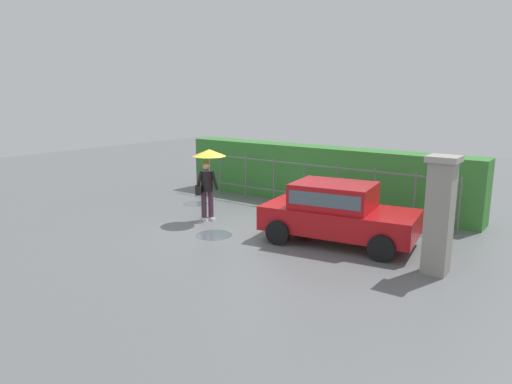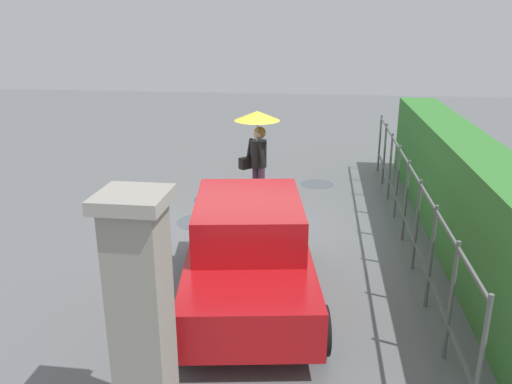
{
  "view_description": "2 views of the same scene",
  "coord_description": "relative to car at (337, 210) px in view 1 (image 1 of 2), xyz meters",
  "views": [
    {
      "loc": [
        7.52,
        -9.69,
        3.61
      ],
      "look_at": [
        0.28,
        0.07,
        1.03
      ],
      "focal_mm": 32.72,
      "sensor_mm": 36.0,
      "label": 1
    },
    {
      "loc": [
        8.98,
        1.31,
        3.77
      ],
      "look_at": [
        0.69,
        0.23,
        1.0
      ],
      "focal_mm": 35.8,
      "sensor_mm": 36.0,
      "label": 2
    }
  ],
  "objects": [
    {
      "name": "puddle_far",
      "position": [
        -5.65,
        0.89,
        -0.8
      ],
      "size": [
        0.82,
        0.82,
        0.0
      ],
      "primitive_type": "cylinder",
      "color": "#4C545B",
      "rests_on": "ground"
    },
    {
      "name": "pedestrian",
      "position": [
        -3.89,
        -0.37,
        0.7
      ],
      "size": [
        0.94,
        0.94,
        2.07
      ],
      "rotation": [
        0.0,
        0.0,
        -0.81
      ],
      "color": "#47283D",
      "rests_on": "ground"
    },
    {
      "name": "fence_section",
      "position": [
        -2.41,
        2.49,
        0.02
      ],
      "size": [
        9.37,
        0.05,
        1.5
      ],
      "color": "#59605B",
      "rests_on": "ground"
    },
    {
      "name": "car",
      "position": [
        0.0,
        0.0,
        0.0
      ],
      "size": [
        3.92,
        2.3,
        1.48
      ],
      "rotation": [
        0.0,
        0.0,
        0.15
      ],
      "color": "#B71116",
      "rests_on": "ground"
    },
    {
      "name": "ground_plane",
      "position": [
        -2.52,
        -0.36,
        -0.8
      ],
      "size": [
        40.0,
        40.0,
        0.0
      ],
      "primitive_type": "plane",
      "color": "slate"
    },
    {
      "name": "hedge_row",
      "position": [
        -2.41,
        3.43,
        0.15
      ],
      "size": [
        10.32,
        0.9,
        1.9
      ],
      "primitive_type": "cube",
      "color": "#387F33",
      "rests_on": "ground"
    },
    {
      "name": "puddle_near",
      "position": [
        -2.81,
        -1.37,
        -0.8
      ],
      "size": [
        0.96,
        0.96,
        0.0
      ],
      "primitive_type": "cylinder",
      "color": "#4C545B",
      "rests_on": "ground"
    },
    {
      "name": "gate_pillar",
      "position": [
        2.57,
        -0.61,
        0.44
      ],
      "size": [
        0.6,
        0.6,
        2.42
      ],
      "color": "gray",
      "rests_on": "ground"
    }
  ]
}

